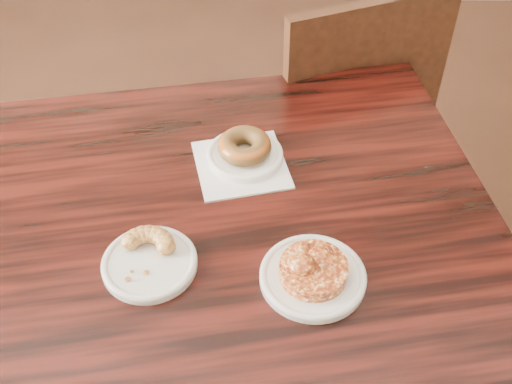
{
  "coord_description": "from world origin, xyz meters",
  "views": [
    {
      "loc": [
        -0.11,
        -0.45,
        1.59
      ],
      "look_at": [
        -0.12,
        0.33,
        0.8
      ],
      "focal_mm": 45.0,
      "sensor_mm": 36.0,
      "label": 1
    }
  ],
  "objects_px": {
    "apple_fritter": "(314,268)",
    "cruller_fragment": "(148,256)",
    "chair_far": "(324,115)",
    "glazed_donut": "(245,146)",
    "cafe_table": "(242,356)"
  },
  "relations": [
    {
      "from": "cruller_fragment",
      "to": "glazed_donut",
      "type": "bearing_deg",
      "value": 60.35
    },
    {
      "from": "glazed_donut",
      "to": "chair_far",
      "type": "bearing_deg",
      "value": 68.19
    },
    {
      "from": "cafe_table",
      "to": "chair_far",
      "type": "height_order",
      "value": "chair_far"
    },
    {
      "from": "cafe_table",
      "to": "cruller_fragment",
      "type": "bearing_deg",
      "value": -168.71
    },
    {
      "from": "cafe_table",
      "to": "chair_far",
      "type": "distance_m",
      "value": 0.77
    },
    {
      "from": "chair_far",
      "to": "apple_fritter",
      "type": "xyz_separation_m",
      "value": [
        -0.09,
        -0.81,
        0.33
      ]
    },
    {
      "from": "chair_far",
      "to": "cruller_fragment",
      "type": "height_order",
      "value": "chair_far"
    },
    {
      "from": "apple_fritter",
      "to": "cruller_fragment",
      "type": "relative_size",
      "value": 1.43
    },
    {
      "from": "chair_far",
      "to": "glazed_donut",
      "type": "height_order",
      "value": "chair_far"
    },
    {
      "from": "cafe_table",
      "to": "chair_far",
      "type": "xyz_separation_m",
      "value": [
        0.22,
        0.73,
        0.08
      ]
    },
    {
      "from": "cafe_table",
      "to": "cruller_fragment",
      "type": "height_order",
      "value": "cruller_fragment"
    },
    {
      "from": "glazed_donut",
      "to": "apple_fritter",
      "type": "xyz_separation_m",
      "value": [
        0.12,
        -0.29,
        -0.0
      ]
    },
    {
      "from": "apple_fritter",
      "to": "cruller_fragment",
      "type": "xyz_separation_m",
      "value": [
        -0.27,
        0.02,
        -0.0
      ]
    },
    {
      "from": "chair_far",
      "to": "glazed_donut",
      "type": "distance_m",
      "value": 0.65
    },
    {
      "from": "apple_fritter",
      "to": "chair_far",
      "type": "bearing_deg",
      "value": 83.5
    }
  ]
}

